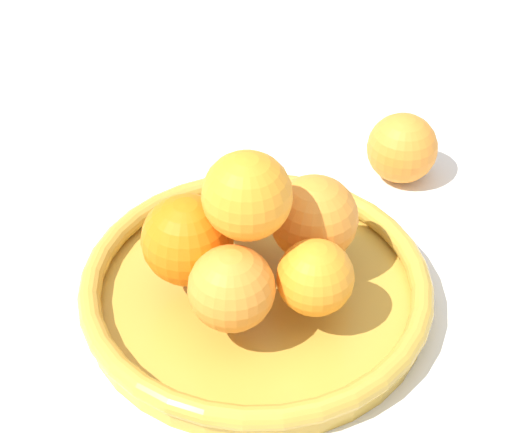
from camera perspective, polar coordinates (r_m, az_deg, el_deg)
ground_plane at (r=0.81m, az=0.00°, el=-5.72°), size 4.00×4.00×0.00m
fruit_bowl at (r=0.80m, az=0.00°, el=-4.81°), size 0.33×0.33×0.04m
orange_pile at (r=0.75m, az=-0.26°, el=-1.19°), size 0.19×0.19×0.14m
stray_orange at (r=0.95m, az=9.72°, el=4.52°), size 0.08×0.08×0.08m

